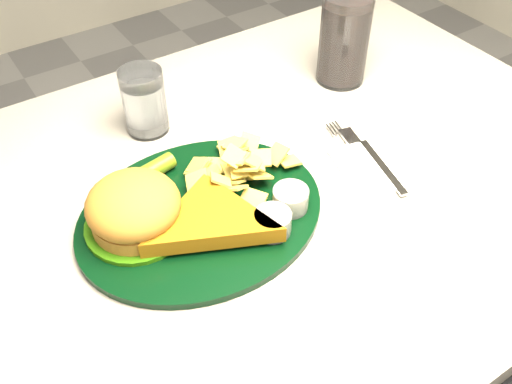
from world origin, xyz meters
TOP-DOWN VIEW (x-y plane):
  - table at (0.00, 0.00)m, footprint 1.20×0.80m
  - dinner_plate at (-0.08, -0.01)m, footprint 0.35×0.29m
  - water_glass at (-0.05, 0.21)m, footprint 0.07×0.07m
  - cola_glass at (0.30, 0.15)m, footprint 0.11×0.11m
  - fork_napkin at (0.20, -0.07)m, footprint 0.17×0.19m
  - spoon at (-0.20, -0.04)m, footprint 0.05×0.16m
  - wrapped_straw at (-0.12, 0.08)m, footprint 0.22×0.11m

SIDE VIEW (x-z plane):
  - table at x=0.00m, z-range 0.00..0.75m
  - wrapped_straw at x=-0.12m, z-range 0.75..0.76m
  - spoon at x=-0.20m, z-range 0.75..0.76m
  - fork_napkin at x=0.20m, z-range 0.75..0.76m
  - dinner_plate at x=-0.08m, z-range 0.75..0.83m
  - water_glass at x=-0.05m, z-range 0.75..0.86m
  - cola_glass at x=0.30m, z-range 0.75..0.91m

